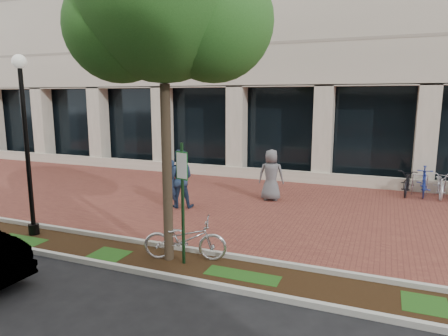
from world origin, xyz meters
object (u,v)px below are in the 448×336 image
at_px(pedestrian_left, 171,184).
at_px(locked_bicycle, 185,239).
at_px(street_tree, 166,6).
at_px(bike_rack_cluster, 448,184).
at_px(pedestrian_mid, 179,179).
at_px(lamppost, 26,137).
at_px(parking_sign, 182,190).
at_px(pedestrian_right, 271,175).

bearing_deg(pedestrian_left, locked_bicycle, 114.19).
distance_m(street_tree, bike_rack_cluster, 12.23).
bearing_deg(pedestrian_mid, street_tree, 96.20).
bearing_deg(locked_bicycle, pedestrian_mid, 11.95).
height_order(lamppost, street_tree, street_tree).
xyz_separation_m(street_tree, pedestrian_left, (-2.17, 3.83, -4.75)).
distance_m(parking_sign, bike_rack_cluster, 11.09).
bearing_deg(lamppost, pedestrian_left, 60.10).
relative_size(lamppost, pedestrian_mid, 2.41).
bearing_deg(pedestrian_mid, parking_sign, 99.55).
bearing_deg(bike_rack_cluster, locked_bicycle, -125.18).
distance_m(street_tree, pedestrian_left, 6.47).
relative_size(locked_bicycle, pedestrian_right, 1.03).
distance_m(pedestrian_left, pedestrian_right, 3.64).
height_order(parking_sign, locked_bicycle, parking_sign).
bearing_deg(locked_bicycle, pedestrian_left, 15.63).
bearing_deg(street_tree, parking_sign, -20.54).
relative_size(pedestrian_left, bike_rack_cluster, 0.46).
distance_m(pedestrian_mid, bike_rack_cluster, 9.94).
bearing_deg(locked_bicycle, lamppost, 72.46).
relative_size(parking_sign, street_tree, 0.36).
height_order(street_tree, pedestrian_mid, street_tree).
height_order(parking_sign, pedestrian_mid, parking_sign).
bearing_deg(locked_bicycle, bike_rack_cluster, -53.88).
bearing_deg(pedestrian_right, lamppost, 38.96).
relative_size(parking_sign, locked_bicycle, 1.43).
relative_size(pedestrian_mid, bike_rack_cluster, 0.55).
bearing_deg(pedestrian_mid, locked_bicycle, 100.19).
bearing_deg(parking_sign, pedestrian_right, 104.93).
distance_m(locked_bicycle, bike_rack_cluster, 10.88).
xyz_separation_m(pedestrian_right, bike_rack_cluster, (6.01, 2.82, -0.41)).
relative_size(street_tree, pedestrian_mid, 3.84).
relative_size(pedestrian_right, bike_rack_cluster, 0.52).
height_order(parking_sign, lamppost, lamppost).
bearing_deg(parking_sign, pedestrian_mid, 137.02).
bearing_deg(pedestrian_left, lamppost, 50.79).
relative_size(parking_sign, pedestrian_right, 1.47).
bearing_deg(pedestrian_right, locked_bicycle, 75.20).
height_order(parking_sign, pedestrian_left, parking_sign).
bearing_deg(bike_rack_cluster, pedestrian_mid, -149.80).
height_order(pedestrian_right, bike_rack_cluster, pedestrian_right).
bearing_deg(pedestrian_left, pedestrian_mid, -148.78).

